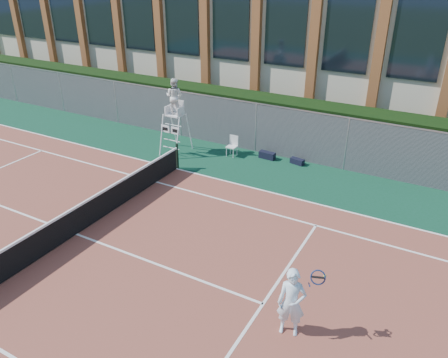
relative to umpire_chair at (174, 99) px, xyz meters
The scene contains 12 objects.
ground 7.53m from the umpire_chair, 81.65° to the right, with size 120.00×120.00×0.00m, color #233814.
apron 6.60m from the umpire_chair, 80.30° to the right, with size 36.00×20.00×0.01m, color #0D3B23.
tennis_court 7.52m from the umpire_chair, 81.65° to the right, with size 23.77×10.97×0.02m, color brown.
tennis_net 7.37m from the umpire_chair, 81.65° to the right, with size 0.10×11.30×1.10m.
fence 2.44m from the umpire_chair, 59.50° to the left, with size 40.00×0.06×2.20m, color #595E60, non-canonical shape.
hedge 3.41m from the umpire_chair, 70.72° to the left, with size 40.00×1.40×2.20m, color black.
building 11.08m from the umpire_chair, 84.58° to the left, with size 45.00×10.60×8.22m.
umpire_chair is the anchor object (origin of this frame).
plastic_chair 3.17m from the umpire_chair, 19.64° to the left, with size 0.42×0.42×0.89m.
sports_bag_near 4.65m from the umpire_chair, 18.12° to the left, with size 0.70×0.28×0.30m, color black.
sports_bag_far 5.84m from the umpire_chair, 14.61° to the left, with size 0.59×0.26×0.24m, color black.
tennis_player 11.37m from the umpire_chair, 42.27° to the right, with size 1.01×0.73×1.74m.
Camera 1 is at (9.58, -7.74, 7.67)m, focal length 35.00 mm.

